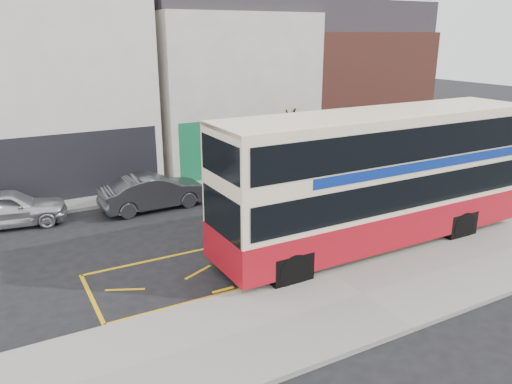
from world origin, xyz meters
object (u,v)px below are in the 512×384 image
double_decker_bus (378,177)px  car_white (331,159)px  bus_stop_post (272,226)px  street_tree_right (282,116)px  car_silver (7,208)px  car_grey (154,192)px

double_decker_bus → car_white: bearing=61.2°
double_decker_bus → bus_stop_post: 5.07m
street_tree_right → car_white: bearing=-35.3°
bus_stop_post → car_silver: (-6.71, 9.49, -1.26)m
double_decker_bus → street_tree_right: double_decker_bus is taller
car_silver → car_grey: (5.81, -0.77, 0.01)m
double_decker_bus → car_white: size_ratio=2.64×
car_white → street_tree_right: (-2.32, 1.65, 2.36)m
bus_stop_post → street_tree_right: 14.08m
car_silver → car_grey: size_ratio=0.96×
bus_stop_post → car_silver: 11.69m
bus_stop_post → car_silver: bus_stop_post is taller
bus_stop_post → car_grey: (-0.90, 8.72, -1.25)m
bus_stop_post → car_grey: size_ratio=0.67×
car_white → bus_stop_post: bearing=146.6°
bus_stop_post → car_grey: bus_stop_post is taller
car_grey → street_tree_right: bearing=-72.2°
double_decker_bus → car_grey: (-5.84, 7.74, -1.81)m
bus_stop_post → street_tree_right: size_ratio=0.70×
car_grey → bus_stop_post: bearing=-176.2°
car_grey → double_decker_bus: bearing=-145.0°
car_silver → street_tree_right: size_ratio=1.00×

